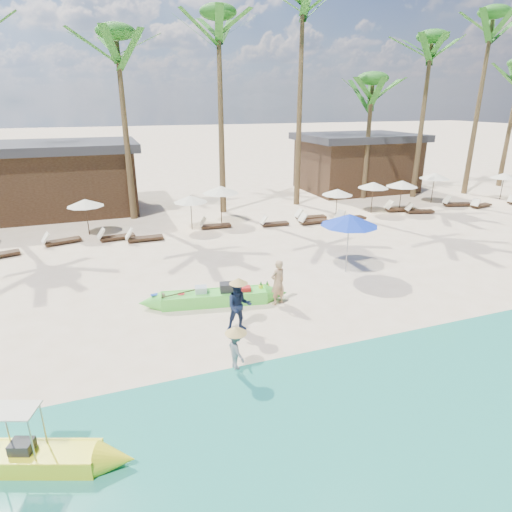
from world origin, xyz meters
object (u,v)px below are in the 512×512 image
object	(u,v)px
tourist	(278,282)
blue_umbrella	(349,220)
green_canoe	(215,297)
yellow_canoe	(14,458)

from	to	relation	value
tourist	blue_umbrella	world-z (taller)	blue_umbrella
green_canoe	blue_umbrella	bearing A→B (deg)	20.05
yellow_canoe	blue_umbrella	size ratio (longest dim) A/B	2.02
yellow_canoe	tourist	distance (m)	8.90
tourist	blue_umbrella	size ratio (longest dim) A/B	0.65
green_canoe	yellow_canoe	xyz separation A→B (m)	(-5.41, -5.56, -0.03)
yellow_canoe	blue_umbrella	world-z (taller)	blue_umbrella
yellow_canoe	tourist	bearing A→B (deg)	52.83
blue_umbrella	yellow_canoe	bearing A→B (deg)	-149.67
tourist	blue_umbrella	bearing A→B (deg)	-173.38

